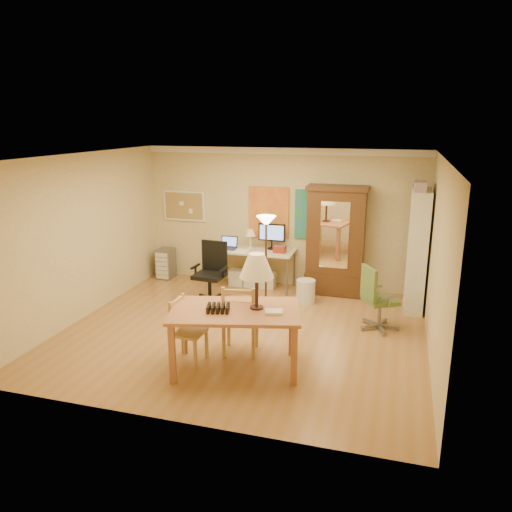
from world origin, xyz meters
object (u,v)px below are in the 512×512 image
(armoire, at_px, (335,248))
(bookshelf, at_px, (417,251))
(dining_table, at_px, (243,297))
(office_chair_black, at_px, (211,286))
(computer_desk, at_px, (254,264))
(office_chair_green, at_px, (377,312))

(armoire, bearing_deg, bookshelf, -17.01)
(dining_table, xyz_separation_m, bookshelf, (2.19, 2.90, 0.05))
(dining_table, bearing_deg, office_chair_black, 120.88)
(computer_desk, distance_m, office_chair_green, 2.86)
(dining_table, height_order, bookshelf, bookshelf)
(dining_table, height_order, computer_desk, dining_table)
(bookshelf, bearing_deg, computer_desk, 173.21)
(office_chair_black, height_order, armoire, armoire)
(dining_table, distance_m, armoire, 3.43)
(office_chair_green, distance_m, armoire, 1.87)
(computer_desk, distance_m, office_chair_black, 1.17)
(dining_table, relative_size, armoire, 0.91)
(office_chair_black, distance_m, office_chair_green, 2.99)
(office_chair_black, xyz_separation_m, office_chair_green, (2.97, -0.40, -0.02))
(computer_desk, bearing_deg, office_chair_black, -115.58)
(office_chair_green, bearing_deg, dining_table, -132.09)
(office_chair_black, bearing_deg, bookshelf, 11.00)
(computer_desk, xyz_separation_m, armoire, (1.58, 0.08, 0.43))
(dining_table, height_order, armoire, armoire)
(bookshelf, bearing_deg, dining_table, -127.09)
(office_chair_black, xyz_separation_m, bookshelf, (3.52, 0.68, 0.74))
(office_chair_green, bearing_deg, office_chair_black, 172.31)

